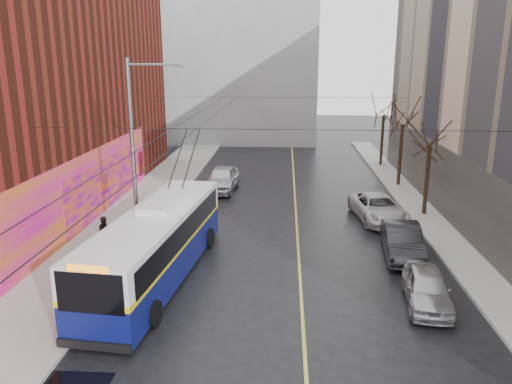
% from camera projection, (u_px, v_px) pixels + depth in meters
% --- Properties ---
extents(ground, '(140.00, 140.00, 0.00)m').
position_uv_depth(ground, '(254.00, 378.00, 14.44)').
color(ground, black).
rests_on(ground, ground).
extents(sidewalk_left, '(4.00, 60.00, 0.15)m').
position_uv_depth(sidewalk_left, '(118.00, 232.00, 26.44)').
color(sidewalk_left, gray).
rests_on(sidewalk_left, ground).
extents(sidewalk_right, '(2.00, 60.00, 0.15)m').
position_uv_depth(sidewalk_right, '(444.00, 238.00, 25.48)').
color(sidewalk_right, gray).
rests_on(sidewalk_right, ground).
extents(lane_line, '(0.12, 50.00, 0.01)m').
position_uv_depth(lane_line, '(297.00, 224.00, 27.85)').
color(lane_line, '#BFB74C').
rests_on(lane_line, ground).
extents(building_far, '(20.50, 12.10, 18.00)m').
position_uv_depth(building_far, '(226.00, 58.00, 55.82)').
color(building_far, gray).
rests_on(building_far, ground).
extents(streetlight_pole, '(2.65, 0.60, 9.00)m').
position_uv_depth(streetlight_pole, '(136.00, 150.00, 23.18)').
color(streetlight_pole, slate).
rests_on(streetlight_pole, ground).
extents(catenary_wires, '(18.00, 60.00, 0.22)m').
position_uv_depth(catenary_wires, '(225.00, 110.00, 27.21)').
color(catenary_wires, black).
extents(tree_near, '(3.20, 3.20, 6.40)m').
position_uv_depth(tree_near, '(431.00, 132.00, 28.07)').
color(tree_near, black).
rests_on(tree_near, ground).
extents(tree_mid, '(3.20, 3.20, 6.68)m').
position_uv_depth(tree_mid, '(403.00, 113.00, 34.75)').
color(tree_mid, black).
rests_on(tree_mid, ground).
extents(tree_far, '(3.20, 3.20, 6.57)m').
position_uv_depth(tree_far, '(384.00, 106.00, 41.52)').
color(tree_far, black).
rests_on(tree_far, ground).
extents(pigeons_flying, '(2.50, 2.42, 2.13)m').
position_uv_depth(pigeons_flying, '(216.00, 102.00, 22.53)').
color(pigeons_flying, slate).
extents(trolleybus, '(3.66, 11.83, 5.54)m').
position_uv_depth(trolleybus, '(157.00, 244.00, 20.64)').
color(trolleybus, '#0A0F4F').
rests_on(trolleybus, ground).
extents(parked_car_a, '(2.03, 4.09, 1.34)m').
position_uv_depth(parked_car_a, '(427.00, 288.00, 18.61)').
color(parked_car_a, '#B0B0B5').
rests_on(parked_car_a, ground).
extents(parked_car_b, '(1.96, 4.70, 1.51)m').
position_uv_depth(parked_car_b, '(402.00, 241.00, 23.17)').
color(parked_car_b, black).
rests_on(parked_car_b, ground).
extents(parked_car_c, '(3.11, 5.47, 1.44)m').
position_uv_depth(parked_car_c, '(378.00, 208.00, 28.39)').
color(parked_car_c, silver).
rests_on(parked_car_c, ground).
extents(following_car, '(2.35, 5.06, 1.68)m').
position_uv_depth(following_car, '(222.00, 179.00, 34.81)').
color(following_car, silver).
rests_on(following_car, ground).
extents(pedestrian_a, '(0.47, 0.63, 1.58)m').
position_uv_depth(pedestrian_a, '(143.00, 217.00, 26.11)').
color(pedestrian_a, black).
rests_on(pedestrian_a, sidewalk_left).
extents(pedestrian_b, '(0.98, 0.95, 1.59)m').
position_uv_depth(pedestrian_b, '(105.00, 232.00, 23.74)').
color(pedestrian_b, black).
rests_on(pedestrian_b, sidewalk_left).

